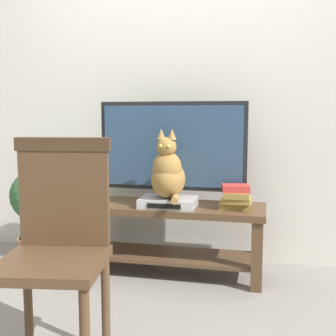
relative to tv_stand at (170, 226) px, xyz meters
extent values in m
plane|color=gray|center=(0.02, -0.63, -0.34)|extent=(12.00, 12.00, 0.00)
cube|color=silver|center=(0.02, 0.45, 1.06)|extent=(7.00, 0.12, 2.80)
cube|color=#513823|center=(0.00, 0.00, 0.13)|extent=(1.29, 0.44, 0.04)
cube|color=#513823|center=(-0.59, -0.17, -0.12)|extent=(0.07, 0.07, 0.44)
cube|color=#513823|center=(0.59, -0.17, -0.12)|extent=(0.07, 0.07, 0.44)
cube|color=#513823|center=(-0.59, 0.17, -0.12)|extent=(0.07, 0.07, 0.44)
cube|color=#513823|center=(0.59, 0.17, -0.12)|extent=(0.07, 0.07, 0.44)
cube|color=#513823|center=(0.00, 0.00, -0.21)|extent=(1.19, 0.36, 0.02)
cube|color=black|center=(0.00, 0.10, 0.16)|extent=(0.29, 0.20, 0.03)
cube|color=black|center=(0.00, 0.10, 0.21)|extent=(0.06, 0.04, 0.06)
cube|color=black|center=(0.00, 0.10, 0.54)|extent=(1.03, 0.05, 0.61)
cube|color=navy|center=(0.00, 0.07, 0.54)|extent=(0.97, 0.01, 0.56)
sphere|color=#2672F2|center=(0.50, 0.07, 0.25)|extent=(0.01, 0.01, 0.01)
cube|color=#BCBCC1|center=(0.01, -0.07, 0.18)|extent=(0.37, 0.26, 0.06)
cube|color=black|center=(0.01, -0.20, 0.18)|extent=(0.22, 0.01, 0.03)
ellipsoid|color=olive|center=(0.01, -0.07, 0.33)|extent=(0.22, 0.29, 0.25)
ellipsoid|color=olive|center=(0.01, -0.10, 0.41)|extent=(0.19, 0.19, 0.22)
sphere|color=olive|center=(0.01, -0.12, 0.55)|extent=(0.13, 0.13, 0.13)
cone|color=olive|center=(-0.03, -0.12, 0.64)|extent=(0.06, 0.06, 0.07)
cone|color=olive|center=(0.04, -0.12, 0.64)|extent=(0.06, 0.06, 0.07)
sphere|color=#B2C64C|center=(-0.02, -0.18, 0.56)|extent=(0.02, 0.02, 0.02)
sphere|color=#B2C64C|center=(0.03, -0.18, 0.56)|extent=(0.02, 0.02, 0.02)
cylinder|color=olive|center=(0.07, -0.17, 0.23)|extent=(0.08, 0.24, 0.04)
cylinder|color=#513823|center=(-0.43, -1.10, -0.10)|extent=(0.04, 0.04, 0.47)
cylinder|color=#513823|center=(-0.07, -1.05, -0.10)|extent=(0.04, 0.04, 0.47)
cube|color=#513823|center=(-0.22, -1.26, 0.15)|extent=(0.49, 0.49, 0.04)
cube|color=#513823|center=(-0.25, -1.07, 0.41)|extent=(0.40, 0.10, 0.49)
cube|color=#412C1C|center=(-0.25, -1.07, 0.63)|extent=(0.43, 0.11, 0.06)
cube|color=olive|center=(0.45, -0.03, 0.17)|extent=(0.21, 0.13, 0.04)
cube|color=olive|center=(0.46, -0.04, 0.21)|extent=(0.19, 0.17, 0.03)
cube|color=olive|center=(0.46, -0.05, 0.24)|extent=(0.17, 0.15, 0.04)
cube|color=#B2332D|center=(0.45, -0.04, 0.29)|extent=(0.19, 0.17, 0.04)
cylinder|color=#9E6B4C|center=(-1.03, 0.04, -0.25)|extent=(0.29, 0.29, 0.18)
cylinder|color=#332319|center=(-1.03, 0.04, -0.17)|extent=(0.27, 0.27, 0.02)
cylinder|color=#4C3823|center=(-1.03, 0.04, -0.07)|extent=(0.04, 0.04, 0.17)
sphere|color=#2D5B33|center=(-1.03, 0.04, 0.16)|extent=(0.38, 0.38, 0.38)
camera|label=1|loc=(0.63, -2.82, 0.76)|focal=46.07mm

